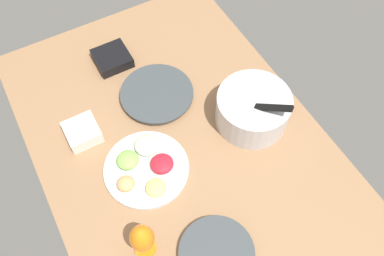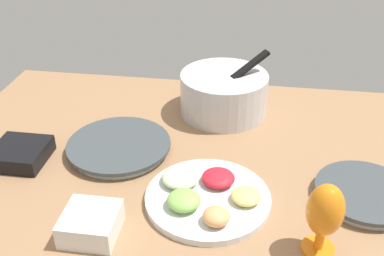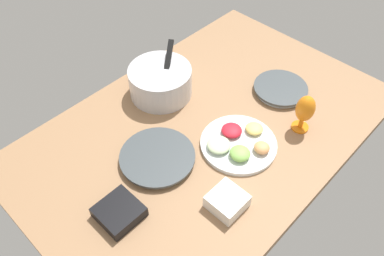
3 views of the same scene
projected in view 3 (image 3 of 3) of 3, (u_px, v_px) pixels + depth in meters
The scene contains 8 objects.
ground_plane at pixel (207, 130), 167.83cm from camera, with size 160.00×104.00×4.00cm, color #99704C.
dinner_plate_left at pixel (157, 158), 153.31cm from camera, with size 29.97×29.97×2.92cm.
dinner_plate_right at pixel (280, 89), 180.33cm from camera, with size 24.92×24.92×2.88cm.
mixing_bowl at pixel (160, 81), 175.32cm from camera, with size 28.42×28.42×20.42cm.
fruit_platter at pixel (238, 143), 157.91cm from camera, with size 31.35×31.35×5.47cm.
hurricane_glass_orange at pixel (305, 110), 158.14cm from camera, with size 7.88×7.88×17.82cm.
square_bowl_white at pixel (227, 201), 138.12cm from camera, with size 12.27×12.27×5.84cm.
square_bowl_black at pixel (119, 212), 135.96cm from camera, with size 14.52×14.52×4.63cm.
Camera 3 is at (-85.08, -73.03, 123.05)cm, focal length 36.40 mm.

